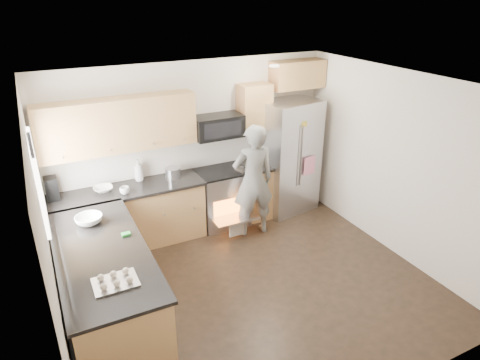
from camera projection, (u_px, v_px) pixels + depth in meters
ground at (251, 286)px, 5.57m from camera, size 4.50×4.50×0.00m
room_shell at (250, 167)px, 4.88m from camera, size 4.54×4.04×2.62m
back_cabinet_run at (163, 178)px, 6.36m from camera, size 4.45×0.64×2.50m
peninsula at (106, 284)px, 4.87m from camera, size 0.96×2.36×1.03m
stove_range at (222, 185)px, 6.82m from camera, size 0.76×0.97×1.79m
refrigerator at (287, 156)px, 7.21m from camera, size 1.04×0.87×1.91m
person at (253, 181)px, 6.45m from camera, size 0.70×0.51×1.77m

